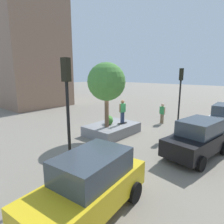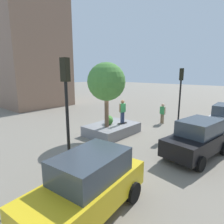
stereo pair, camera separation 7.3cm
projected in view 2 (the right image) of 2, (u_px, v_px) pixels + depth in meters
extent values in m
plane|color=gray|center=(115.00, 133.00, 13.97)|extent=(120.00, 120.00, 0.00)
cube|color=gray|center=(112.00, 129.00, 13.73)|extent=(3.64, 2.57, 0.70)
cylinder|color=brown|center=(107.00, 110.00, 12.80)|extent=(0.28, 0.28, 2.36)
sphere|color=#4C8C3D|center=(106.00, 82.00, 12.42)|extent=(2.49, 2.49, 2.49)
sphere|color=#3D7A33|center=(109.00, 121.00, 13.56)|extent=(0.56, 0.56, 0.56)
sphere|color=#3D7A33|center=(109.00, 120.00, 13.83)|extent=(0.59, 0.59, 0.59)
cube|color=black|center=(122.00, 123.00, 13.79)|extent=(0.83, 0.37, 0.02)
sphere|color=beige|center=(124.00, 123.00, 14.01)|extent=(0.06, 0.06, 0.06)
sphere|color=beige|center=(126.00, 123.00, 13.88)|extent=(0.06, 0.06, 0.06)
sphere|color=beige|center=(119.00, 124.00, 13.71)|extent=(0.06, 0.06, 0.06)
sphere|color=beige|center=(120.00, 124.00, 13.58)|extent=(0.06, 0.06, 0.06)
cylinder|color=navy|center=(121.00, 118.00, 13.65)|extent=(0.14, 0.14, 0.79)
cylinder|color=navy|center=(123.00, 117.00, 13.76)|extent=(0.14, 0.14, 0.79)
cube|color=#338C4C|center=(123.00, 108.00, 13.56)|extent=(0.47, 0.27, 0.62)
cylinder|color=brown|center=(120.00, 108.00, 13.42)|extent=(0.10, 0.10, 0.58)
cylinder|color=brown|center=(125.00, 107.00, 13.70)|extent=(0.10, 0.10, 0.58)
sphere|color=brown|center=(123.00, 102.00, 13.48)|extent=(0.26, 0.26, 0.26)
cube|color=white|center=(224.00, 121.00, 14.41)|extent=(4.30, 1.96, 0.84)
cylinder|color=black|center=(207.00, 128.00, 14.01)|extent=(0.73, 0.24, 0.72)
cylinder|color=black|center=(215.00, 121.00, 16.07)|extent=(0.73, 0.24, 0.72)
cube|color=black|center=(197.00, 143.00, 9.92)|extent=(4.40, 2.36, 0.84)
cube|color=#38424C|center=(200.00, 127.00, 9.89)|extent=(2.55, 1.88, 0.75)
cylinder|color=black|center=(201.00, 164.00, 8.50)|extent=(0.74, 0.31, 0.71)
cylinder|color=black|center=(167.00, 152.00, 9.81)|extent=(0.74, 0.31, 0.71)
cylinder|color=black|center=(224.00, 149.00, 10.19)|extent=(0.74, 0.31, 0.71)
cylinder|color=black|center=(192.00, 140.00, 11.51)|extent=(0.74, 0.31, 0.71)
cube|color=gold|center=(87.00, 192.00, 5.81)|extent=(4.35, 2.21, 0.84)
cube|color=#38424C|center=(91.00, 165.00, 5.82)|extent=(2.50, 1.79, 0.75)
cylinder|color=black|center=(31.00, 219.00, 5.32)|extent=(0.73, 0.29, 0.71)
cylinder|color=black|center=(133.00, 192.00, 6.48)|extent=(0.73, 0.29, 0.71)
cylinder|color=black|center=(94.00, 177.00, 7.46)|extent=(0.73, 0.29, 0.71)
cylinder|color=black|center=(68.00, 134.00, 7.39)|extent=(0.12, 0.12, 4.01)
cube|color=black|center=(65.00, 70.00, 6.89)|extent=(0.28, 0.31, 0.85)
sphere|color=red|center=(68.00, 63.00, 6.97)|extent=(0.14, 0.14, 0.14)
sphere|color=gold|center=(68.00, 71.00, 7.02)|extent=(0.14, 0.14, 0.14)
sphere|color=green|center=(69.00, 78.00, 7.08)|extent=(0.14, 0.14, 0.14)
cylinder|color=black|center=(179.00, 106.00, 14.08)|extent=(0.12, 0.12, 3.78)
cube|color=black|center=(181.00, 74.00, 13.61)|extent=(0.34, 0.36, 0.85)
sphere|color=red|center=(182.00, 71.00, 13.70)|extent=(0.14, 0.14, 0.14)
sphere|color=gold|center=(181.00, 75.00, 13.76)|extent=(0.14, 0.14, 0.14)
sphere|color=green|center=(181.00, 79.00, 13.82)|extent=(0.14, 0.14, 0.14)
cylinder|color=#847056|center=(161.00, 119.00, 16.59)|extent=(0.15, 0.15, 0.82)
cylinder|color=#847056|center=(163.00, 119.00, 16.43)|extent=(0.15, 0.15, 0.82)
cube|color=#338C4C|center=(163.00, 110.00, 16.36)|extent=(0.31, 0.50, 0.64)
cylinder|color=#D8AD8C|center=(160.00, 110.00, 16.56)|extent=(0.10, 0.10, 0.61)
cylinder|color=#D8AD8C|center=(165.00, 111.00, 16.16)|extent=(0.10, 0.10, 0.61)
sphere|color=#D8AD8C|center=(163.00, 105.00, 16.27)|extent=(0.27, 0.27, 0.27)
cube|color=#8C6B56|center=(30.00, 41.00, 24.17)|extent=(7.55, 7.57, 16.38)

